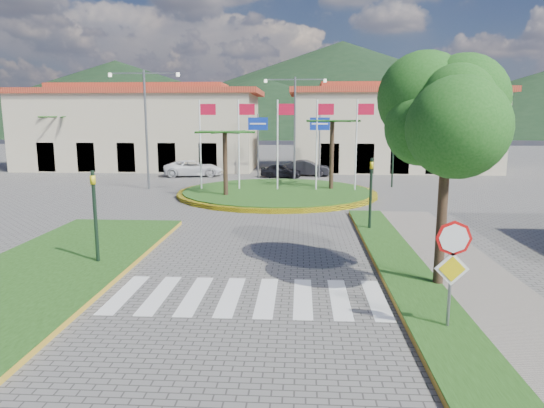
# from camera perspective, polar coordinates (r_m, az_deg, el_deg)

# --- Properties ---
(ground) EXTENTS (160.00, 160.00, 0.00)m
(ground) POSITION_cam_1_polar(r_m,az_deg,el_deg) (10.05, -5.96, -18.95)
(ground) COLOR slate
(ground) RESTS_ON ground
(sidewalk_right) EXTENTS (4.00, 28.00, 0.15)m
(sidewalk_right) POSITION_cam_1_polar(r_m,az_deg,el_deg) (12.52, 24.86, -13.40)
(sidewalk_right) COLOR gray
(sidewalk_right) RESTS_ON ground
(verge_right) EXTENTS (1.60, 28.00, 0.18)m
(verge_right) POSITION_cam_1_polar(r_m,az_deg,el_deg) (12.14, 19.43, -13.70)
(verge_right) COLOR #1F4413
(verge_right) RESTS_ON ground
(median_left) EXTENTS (5.00, 14.00, 0.18)m
(median_left) POSITION_cam_1_polar(r_m,az_deg,el_deg) (17.37, -24.37, -6.80)
(median_left) COLOR #1F4413
(median_left) RESTS_ON ground
(crosswalk) EXTENTS (8.00, 3.00, 0.01)m
(crosswalk) POSITION_cam_1_polar(r_m,az_deg,el_deg) (13.65, -3.20, -10.80)
(crosswalk) COLOR silver
(crosswalk) RESTS_ON ground
(roundabout_island) EXTENTS (12.70, 12.70, 6.00)m
(roundabout_island) POSITION_cam_1_polar(r_m,az_deg,el_deg) (31.05, 0.61, 1.40)
(roundabout_island) COLOR yellow
(roundabout_island) RESTS_ON ground
(stop_sign) EXTENTS (0.80, 0.11, 2.65)m
(stop_sign) POSITION_cam_1_polar(r_m,az_deg,el_deg) (11.57, 20.45, -5.99)
(stop_sign) COLOR slate
(stop_sign) RESTS_ON ground
(deciduous_tree) EXTENTS (3.60, 3.60, 6.80)m
(deciduous_tree) POSITION_cam_1_polar(r_m,az_deg,el_deg) (14.24, 20.07, 10.73)
(deciduous_tree) COLOR black
(deciduous_tree) RESTS_ON ground
(traffic_light_left) EXTENTS (0.15, 0.18, 3.20)m
(traffic_light_left) POSITION_cam_1_polar(r_m,az_deg,el_deg) (16.83, -20.12, -0.54)
(traffic_light_left) COLOR black
(traffic_light_left) RESTS_ON ground
(traffic_light_right) EXTENTS (0.15, 0.18, 3.20)m
(traffic_light_right) POSITION_cam_1_polar(r_m,az_deg,el_deg) (21.08, 11.55, 1.91)
(traffic_light_right) COLOR black
(traffic_light_right) RESTS_ON ground
(traffic_light_far) EXTENTS (0.18, 0.15, 3.20)m
(traffic_light_far) POSITION_cam_1_polar(r_m,az_deg,el_deg) (35.38, 14.03, 5.05)
(traffic_light_far) COLOR black
(traffic_light_far) RESTS_ON ground
(direction_sign_west) EXTENTS (1.60, 0.14, 5.20)m
(direction_sign_west) POSITION_cam_1_polar(r_m,az_deg,el_deg) (39.81, -1.66, 8.17)
(direction_sign_west) COLOR slate
(direction_sign_west) RESTS_ON ground
(direction_sign_east) EXTENTS (1.60, 0.14, 5.20)m
(direction_sign_east) POSITION_cam_1_polar(r_m,az_deg,el_deg) (39.68, 5.63, 8.12)
(direction_sign_east) COLOR slate
(direction_sign_east) RESTS_ON ground
(street_lamp_centre) EXTENTS (4.80, 0.16, 8.00)m
(street_lamp_centre) POSITION_cam_1_polar(r_m,az_deg,el_deg) (38.67, 2.70, 9.54)
(street_lamp_centre) COLOR slate
(street_lamp_centre) RESTS_ON ground
(street_lamp_west) EXTENTS (4.80, 0.16, 8.00)m
(street_lamp_west) POSITION_cam_1_polar(r_m,az_deg,el_deg) (34.31, -14.61, 9.16)
(street_lamp_west) COLOR slate
(street_lamp_west) RESTS_ON ground
(building_left) EXTENTS (23.32, 9.54, 8.05)m
(building_left) POSITION_cam_1_polar(r_m,az_deg,el_deg) (49.18, -15.14, 8.63)
(building_left) COLOR beige
(building_left) RESTS_ON ground
(building_right) EXTENTS (19.08, 9.54, 8.05)m
(building_right) POSITION_cam_1_polar(r_m,az_deg,el_deg) (47.44, 13.89, 8.65)
(building_right) COLOR beige
(building_right) RESTS_ON ground
(hill_far_west) EXTENTS (140.00, 140.00, 22.00)m
(hill_far_west) POSITION_cam_1_polar(r_m,az_deg,el_deg) (159.16, -17.77, 11.84)
(hill_far_west) COLOR black
(hill_far_west) RESTS_ON ground
(hill_far_mid) EXTENTS (180.00, 180.00, 30.00)m
(hill_far_mid) POSITION_cam_1_polar(r_m,az_deg,el_deg) (169.50, 8.20, 13.43)
(hill_far_mid) COLOR black
(hill_far_mid) RESTS_ON ground
(hill_near_back) EXTENTS (110.00, 110.00, 16.00)m
(hill_near_back) POSITION_cam_1_polar(r_m,az_deg,el_deg) (139.17, -1.35, 11.39)
(hill_near_back) COLOR black
(hill_near_back) RESTS_ON ground
(white_van) EXTENTS (5.24, 3.20, 1.36)m
(white_van) POSITION_cam_1_polar(r_m,az_deg,el_deg) (41.52, -9.25, 4.18)
(white_van) COLOR white
(white_van) RESTS_ON ground
(car_dark_a) EXTENTS (3.49, 1.81, 1.13)m
(car_dark_a) POSITION_cam_1_polar(r_m,az_deg,el_deg) (40.04, 1.07, 3.93)
(car_dark_a) COLOR black
(car_dark_a) RESTS_ON ground
(car_dark_b) EXTENTS (4.13, 1.90, 1.31)m
(car_dark_b) POSITION_cam_1_polar(r_m,az_deg,el_deg) (41.36, 4.09, 4.23)
(car_dark_b) COLOR black
(car_dark_b) RESTS_ON ground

